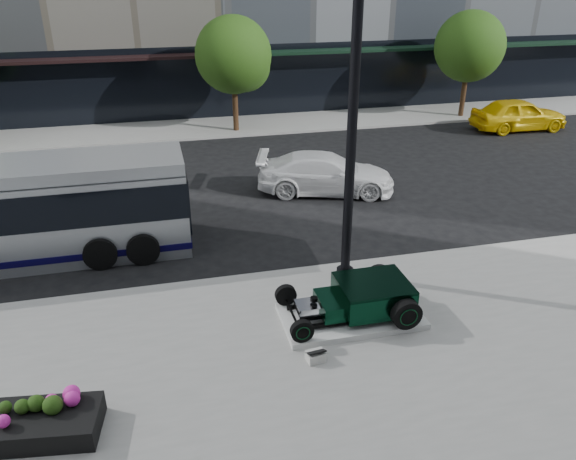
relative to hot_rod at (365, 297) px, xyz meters
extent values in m
plane|color=black|center=(-1.33, 4.78, -0.70)|extent=(120.00, 120.00, 0.00)
cube|color=gray|center=(-1.33, 18.78, -0.64)|extent=(70.00, 4.00, 0.12)
cube|color=black|center=(-11.33, 20.98, 1.30)|extent=(22.00, 0.50, 4.00)
cube|color=black|center=(11.67, 20.98, 1.30)|extent=(24.00, 0.50, 4.00)
cube|color=black|center=(-11.33, 20.38, 2.90)|extent=(22.00, 1.60, 0.15)
cube|color=black|center=(11.67, 20.38, 2.90)|extent=(24.00, 1.60, 0.15)
cylinder|color=black|center=(-0.33, 17.78, 0.72)|extent=(0.28, 0.28, 2.60)
sphere|color=#1D3C10|center=(-0.33, 17.78, 3.22)|extent=(3.80, 3.80, 3.80)
sphere|color=#1D3C10|center=(0.27, 18.08, 2.62)|extent=(2.60, 2.60, 2.60)
cylinder|color=black|center=(12.67, 17.78, 0.72)|extent=(0.28, 0.28, 2.60)
sphere|color=#1D3C10|center=(12.67, 17.78, 3.22)|extent=(3.80, 3.80, 3.80)
sphere|color=#1D3C10|center=(13.27, 18.08, 2.62)|extent=(2.60, 2.60, 2.60)
cube|color=silver|center=(-0.33, 0.00, -0.50)|extent=(3.40, 1.80, 0.15)
cube|color=black|center=(-0.33, -0.45, -0.33)|extent=(3.00, 0.08, 0.10)
cube|color=black|center=(-0.33, 0.45, -0.33)|extent=(3.00, 0.08, 0.10)
cube|color=black|center=(0.22, 0.00, 0.02)|extent=(1.70, 1.45, 0.62)
cube|color=black|center=(0.22, 0.00, 0.35)|extent=(1.70, 1.45, 0.06)
cube|color=black|center=(-0.88, 0.00, -0.10)|extent=(0.55, 1.05, 0.38)
cube|color=silver|center=(-1.43, 0.00, -0.15)|extent=(0.55, 0.55, 0.34)
cylinder|color=black|center=(-1.28, 0.00, 0.12)|extent=(0.18, 0.18, 0.10)
cylinder|color=black|center=(-1.78, 0.00, -0.27)|extent=(0.06, 1.55, 0.06)
cylinder|color=black|center=(0.72, -0.85, -0.07)|extent=(0.72, 0.24, 0.72)
cylinder|color=black|center=(0.72, -0.98, -0.07)|extent=(0.37, 0.02, 0.37)
torus|color=#0B3D1D|center=(0.72, -0.99, -0.07)|extent=(0.44, 0.02, 0.44)
cylinder|color=black|center=(0.72, 0.85, -0.07)|extent=(0.72, 0.24, 0.72)
cylinder|color=black|center=(0.72, 0.98, -0.07)|extent=(0.37, 0.02, 0.37)
torus|color=#0B3D1D|center=(0.72, 0.99, -0.07)|extent=(0.44, 0.02, 0.44)
cylinder|color=black|center=(-1.78, -0.78, -0.16)|extent=(0.54, 0.16, 0.54)
cylinder|color=black|center=(-1.78, -0.87, -0.16)|extent=(0.28, 0.02, 0.28)
torus|color=#0B3D1D|center=(-1.78, -0.88, -0.16)|extent=(0.34, 0.02, 0.34)
cylinder|color=black|center=(-1.78, 0.78, -0.16)|extent=(0.54, 0.16, 0.54)
cylinder|color=black|center=(-1.78, 0.87, -0.16)|extent=(0.28, 0.02, 0.28)
torus|color=#0B3D1D|center=(-1.78, 0.88, -0.16)|extent=(0.34, 0.02, 0.34)
cube|color=silver|center=(-1.62, -1.34, -0.47)|extent=(0.43, 0.35, 0.22)
cube|color=black|center=(-1.62, -1.34, -0.34)|extent=(0.43, 0.33, 0.15)
cylinder|color=black|center=(0.23, 2.05, 3.68)|extent=(0.26, 0.26, 8.51)
cylinder|color=black|center=(0.23, 2.05, -0.47)|extent=(0.47, 0.47, 0.21)
cube|color=black|center=(-7.20, -2.17, -0.35)|extent=(2.36, 1.41, 0.45)
sphere|color=#1D3C10|center=(-7.66, -2.17, 0.00)|extent=(0.29, 0.29, 0.29)
sphere|color=#F02AB5|center=(-7.35, -2.17, 0.00)|extent=(0.29, 0.29, 0.29)
sphere|color=#1D3C10|center=(-7.04, -2.17, 0.00)|extent=(0.29, 0.29, 0.29)
sphere|color=#F02AB5|center=(-6.73, -2.17, 0.00)|extent=(0.29, 0.29, 0.29)
sphere|color=#1D3C10|center=(-6.41, -2.17, 0.00)|extent=(0.29, 0.29, 0.29)
cube|color=black|center=(-3.78, 5.60, 0.85)|extent=(0.06, 2.30, 1.70)
cylinder|color=black|center=(-6.41, 4.30, -0.22)|extent=(0.96, 0.28, 0.96)
cylinder|color=black|center=(-6.41, 6.90, -0.22)|extent=(0.96, 0.28, 0.96)
cylinder|color=black|center=(-5.21, 4.30, -0.22)|extent=(0.96, 0.28, 0.96)
cylinder|color=black|center=(-5.21, 6.90, -0.22)|extent=(0.96, 0.28, 0.96)
imported|color=white|center=(1.68, 8.54, 0.06)|extent=(5.59, 3.52, 1.51)
imported|color=yellow|center=(14.19, 14.66, 0.14)|extent=(4.98, 2.13, 1.68)
camera|label=1|loc=(-4.58, -10.81, 7.32)|focal=35.00mm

